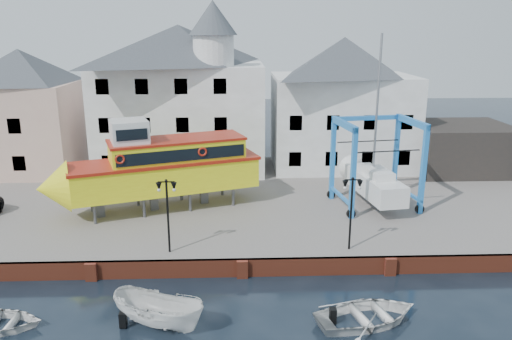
{
  "coord_description": "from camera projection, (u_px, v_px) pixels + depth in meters",
  "views": [
    {
      "loc": [
        -0.18,
        -24.25,
        12.91
      ],
      "look_at": [
        1.0,
        7.0,
        4.0
      ],
      "focal_mm": 35.0,
      "sensor_mm": 36.0,
      "label": 1
    }
  ],
  "objects": [
    {
      "name": "lamp_post_left",
      "position": [
        167.0,
        197.0,
        26.71
      ],
      "size": [
        1.12,
        0.32,
        4.2
      ],
      "color": "black",
      "rests_on": "hardstanding"
    },
    {
      "name": "motorboat_a",
      "position": [
        160.0,
        326.0,
        22.4
      ],
      "size": [
        4.92,
        3.57,
        1.79
      ],
      "primitive_type": "imported",
      "rotation": [
        0.0,
        0.0,
        1.12
      ],
      "color": "white",
      "rests_on": "ground"
    },
    {
      "name": "hardstanding",
      "position": [
        241.0,
        200.0,
        37.28
      ],
      "size": [
        44.0,
        22.0,
        1.0
      ],
      "primitive_type": "cube",
      "color": "#645C57",
      "rests_on": "ground"
    },
    {
      "name": "lamp_post_right",
      "position": [
        352.0,
        195.0,
        27.08
      ],
      "size": [
        1.12,
        0.32,
        4.2
      ],
      "color": "black",
      "rests_on": "hardstanding"
    },
    {
      "name": "building_pink",
      "position": [
        25.0,
        112.0,
        41.8
      ],
      "size": [
        8.0,
        7.0,
        10.3
      ],
      "color": "#D2AD99",
      "rests_on": "hardstanding"
    },
    {
      "name": "ground",
      "position": [
        242.0,
        277.0,
        26.85
      ],
      "size": [
        140.0,
        140.0,
        0.0
      ],
      "primitive_type": "plane",
      "color": "black",
      "rests_on": "ground"
    },
    {
      "name": "building_white_right",
      "position": [
        342.0,
        103.0,
        43.62
      ],
      "size": [
        12.0,
        8.0,
        11.2
      ],
      "color": "silver",
      "rests_on": "hardstanding"
    },
    {
      "name": "building_white_main",
      "position": [
        182.0,
        96.0,
        42.33
      ],
      "size": [
        14.0,
        8.3,
        14.0
      ],
      "color": "silver",
      "rests_on": "hardstanding"
    },
    {
      "name": "motorboat_b",
      "position": [
        367.0,
        322.0,
        22.72
      ],
      "size": [
        5.6,
        4.62,
        1.01
      ],
      "primitive_type": "imported",
      "rotation": [
        0.0,
        0.0,
        1.84
      ],
      "color": "white",
      "rests_on": "ground"
    },
    {
      "name": "tour_boat",
      "position": [
        153.0,
        168.0,
        33.23
      ],
      "size": [
        14.68,
        8.02,
        6.25
      ],
      "rotation": [
        0.0,
        0.0,
        0.34
      ],
      "color": "#59595E",
      "rests_on": "hardstanding"
    },
    {
      "name": "travel_lift",
      "position": [
        371.0,
        176.0,
        34.9
      ],
      "size": [
        5.98,
        7.89,
        11.61
      ],
      "rotation": [
        0.0,
        0.0,
        0.15
      ],
      "color": "#2571BC",
      "rests_on": "hardstanding"
    },
    {
      "name": "quay_wall",
      "position": [
        242.0,
        268.0,
        26.81
      ],
      "size": [
        44.0,
        0.47,
        1.0
      ],
      "color": "maroon",
      "rests_on": "ground"
    },
    {
      "name": "shed_dark",
      "position": [
        460.0,
        147.0,
        43.05
      ],
      "size": [
        8.0,
        7.0,
        4.0
      ],
      "primitive_type": "cube",
      "color": "#262421",
      "rests_on": "hardstanding"
    }
  ]
}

